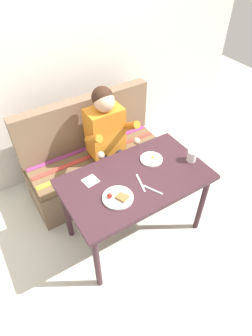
% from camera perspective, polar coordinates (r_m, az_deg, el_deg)
% --- Properties ---
extents(ground_plane, '(8.00, 8.00, 0.00)m').
position_cam_1_polar(ground_plane, '(2.86, 1.64, -12.36)').
color(ground_plane, beige).
extents(back_wall, '(4.40, 0.10, 2.60)m').
position_cam_1_polar(back_wall, '(2.95, -12.57, 21.33)').
color(back_wall, beige).
rests_on(back_wall, ground).
extents(table, '(1.20, 0.70, 0.73)m').
position_cam_1_polar(table, '(2.35, 1.95, -3.40)').
color(table, '#391F27').
rests_on(table, ground).
extents(couch, '(1.44, 0.56, 1.00)m').
position_cam_1_polar(couch, '(3.05, -6.17, 1.36)').
color(couch, brown).
rests_on(couch, ground).
extents(person, '(0.45, 0.61, 1.21)m').
position_cam_1_polar(person, '(2.70, -3.51, 6.39)').
color(person, orange).
rests_on(person, ground).
extents(plate_breakfast, '(0.24, 0.24, 0.05)m').
position_cam_1_polar(plate_breakfast, '(2.13, -1.58, -5.95)').
color(plate_breakfast, white).
rests_on(plate_breakfast, table).
extents(plate_eggs, '(0.19, 0.19, 0.04)m').
position_cam_1_polar(plate_eggs, '(2.45, 5.15, 1.81)').
color(plate_eggs, white).
rests_on(plate_eggs, table).
extents(coffee_mug, '(0.12, 0.08, 0.10)m').
position_cam_1_polar(coffee_mug, '(2.48, 13.18, 2.46)').
color(coffee_mug, white).
rests_on(coffee_mug, table).
extents(napkin, '(0.13, 0.12, 0.01)m').
position_cam_1_polar(napkin, '(2.28, -7.18, -2.59)').
color(napkin, silver).
rests_on(napkin, table).
extents(fork, '(0.09, 0.16, 0.00)m').
position_cam_1_polar(fork, '(2.21, 5.43, -4.39)').
color(fork, silver).
rests_on(fork, table).
extents(knife, '(0.07, 0.20, 0.00)m').
position_cam_1_polar(knife, '(2.25, 2.92, -3.01)').
color(knife, silver).
rests_on(knife, table).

